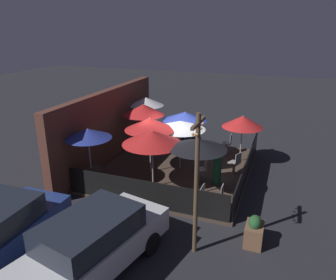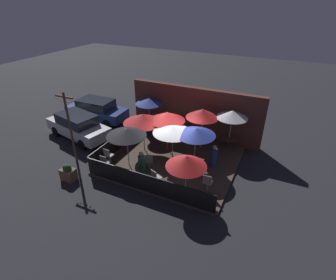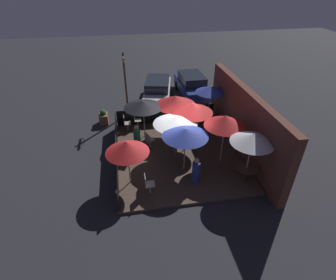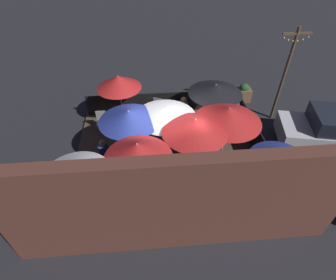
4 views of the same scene
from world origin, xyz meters
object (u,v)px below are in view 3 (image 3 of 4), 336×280
patio_chair_4 (149,140)px  planter_box (104,117)px  patio_chair_0 (127,153)px  patio_umbrella_6 (127,147)px  patio_umbrella_5 (193,108)px  parked_car_1 (192,85)px  patron_0 (137,138)px  patio_umbrella_4 (143,104)px  dining_table_0 (208,114)px  patio_chair_2 (126,123)px  parked_car_0 (158,90)px  dining_table_1 (246,170)px  patio_umbrella_2 (225,121)px  patio_chair_1 (148,184)px  patron_1 (196,171)px  patio_umbrella_8 (175,120)px  light_post (125,82)px  patio_umbrella_1 (253,138)px  patio_chair_3 (136,120)px  patio_umbrella_3 (185,132)px  patio_umbrella_7 (176,101)px  patio_umbrella_0 (211,89)px

patio_chair_4 → planter_box: patio_chair_4 is taller
patio_chair_0 → patio_umbrella_6: bearing=-64.7°
patio_umbrella_5 → parked_car_1: patio_umbrella_5 is taller
patio_chair_0 → patron_0: 1.21m
patio_chair_4 → planter_box: size_ratio=1.00×
patio_umbrella_4 → dining_table_0: bearing=102.3°
patio_chair_2 → parked_car_0: bearing=58.1°
parked_car_0 → dining_table_1: bearing=27.9°
patio_umbrella_2 → patio_chair_1: 4.35m
patio_umbrella_4 → patron_0: size_ratio=1.58×
patio_chair_4 → patron_1: size_ratio=0.73×
parked_car_0 → patio_chair_1: bearing=1.8°
patio_umbrella_8 → parked_car_0: size_ratio=0.44×
patio_umbrella_8 → light_post: bearing=-157.2°
patio_umbrella_6 → dining_table_1: patio_umbrella_6 is taller
patio_chair_0 → patio_chair_2: 2.98m
patio_umbrella_5 → patio_chair_1: (3.31, -2.63, -1.59)m
dining_table_1 → patio_chair_0: 5.46m
patio_umbrella_1 → patio_umbrella_2: size_ratio=0.98×
patio_umbrella_1 → patio_umbrella_4: (-4.42, -3.95, -0.25)m
patio_umbrella_1 → patio_chair_3: (-5.46, -4.32, -1.70)m
patio_umbrella_1 → parked_car_0: patio_umbrella_1 is taller
patio_chair_2 → parked_car_1: parked_car_1 is taller
patio_umbrella_1 → patio_umbrella_3: (-1.24, -2.45, -0.21)m
patio_chair_0 → patio_umbrella_7: bearing=63.0°
patio_umbrella_0 → patio_umbrella_7: bearing=-69.3°
patio_umbrella_7 → planter_box: patio_umbrella_7 is taller
patio_chair_4 → light_post: bearing=73.8°
dining_table_1 → patio_umbrella_4: bearing=-138.2°
patio_umbrella_1 → patron_1: bearing=-97.6°
patio_umbrella_1 → planter_box: patio_umbrella_1 is taller
dining_table_0 → patio_umbrella_7: bearing=-69.3°
patio_chair_2 → light_post: size_ratio=0.23×
patio_umbrella_1 → patio_umbrella_8: (-2.44, -2.65, -0.27)m
patio_umbrella_6 → dining_table_0: (-4.52, 4.90, -1.26)m
patio_chair_1 → planter_box: (-6.55, -1.99, -0.22)m
patio_umbrella_6 → patio_umbrella_8: (-1.68, 2.31, 0.07)m
patio_umbrella_5 → patron_1: 3.38m
patio_chair_3 → light_post: light_post is taller
patio_umbrella_1 → patio_umbrella_4: patio_umbrella_1 is taller
patio_umbrella_8 → patio_umbrella_5: bearing=128.4°
planter_box → dining_table_1: bearing=43.9°
patio_chair_2 → patron_0: (1.91, 0.47, 0.13)m
patio_umbrella_2 → dining_table_1: patio_umbrella_2 is taller
patio_umbrella_4 → dining_table_1: size_ratio=2.20×
patio_chair_2 → parked_car_0: 4.55m
dining_table_0 → planter_box: planter_box is taller
patio_umbrella_2 → dining_table_0: patio_umbrella_2 is taller
patio_chair_0 → light_post: 5.40m
patio_umbrella_1 → patio_umbrella_2: patio_umbrella_2 is taller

